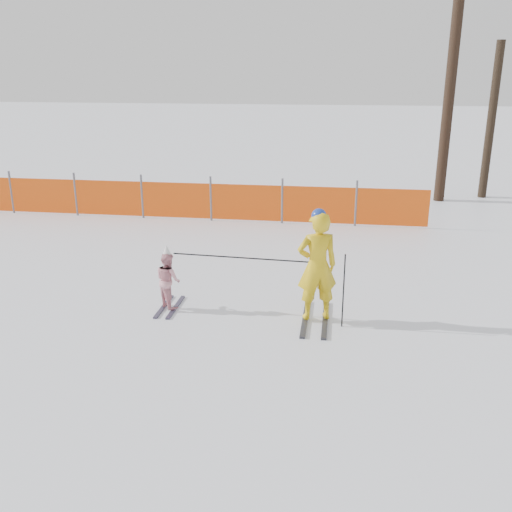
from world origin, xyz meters
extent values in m
plane|color=white|center=(0.00, 0.00, 0.00)|extent=(120.00, 120.00, 0.00)
cube|color=black|center=(0.90, 0.20, 0.02)|extent=(0.09, 1.53, 0.04)
cube|color=black|center=(1.24, 0.20, 0.02)|extent=(0.09, 1.53, 0.04)
imported|color=yellow|center=(1.07, 0.20, 0.97)|extent=(0.78, 0.63, 1.87)
sphere|color=navy|center=(1.07, 0.20, 1.83)|extent=(0.25, 0.25, 0.25)
cube|color=black|center=(-1.66, 0.34, 0.01)|extent=(0.09, 1.02, 0.03)
cube|color=black|center=(-1.44, 0.34, 0.01)|extent=(0.09, 1.02, 0.03)
imported|color=pink|center=(-1.55, 0.34, 0.53)|extent=(0.62, 0.61, 1.01)
cone|color=silver|center=(-1.55, 0.34, 1.07)|extent=(0.19, 0.19, 0.24)
cylinder|color=black|center=(1.52, 0.00, 0.63)|extent=(0.02, 0.02, 1.27)
cylinder|color=black|center=(-0.24, 0.27, 1.03)|extent=(2.37, 0.15, 0.02)
cylinder|color=#595960|center=(-8.16, 6.48, 0.62)|extent=(0.06, 0.06, 1.25)
cylinder|color=#595960|center=(-6.16, 6.48, 0.62)|extent=(0.06, 0.06, 1.25)
cylinder|color=#595960|center=(-4.16, 6.48, 0.62)|extent=(0.06, 0.06, 1.25)
cylinder|color=#595960|center=(-2.16, 6.48, 0.62)|extent=(0.06, 0.06, 1.25)
cylinder|color=#595960|center=(-0.16, 6.48, 0.62)|extent=(0.06, 0.06, 1.25)
cylinder|color=#595960|center=(1.84, 6.48, 0.62)|extent=(0.06, 0.06, 1.25)
cube|color=#F7530D|center=(-4.20, 6.48, 0.55)|extent=(15.93, 0.03, 1.00)
cylinder|color=black|center=(4.59, 10.07, 3.03)|extent=(0.33, 0.33, 6.06)
cylinder|color=black|center=(6.09, 10.80, 2.46)|extent=(0.27, 0.27, 4.92)
camera|label=1|loc=(1.37, -8.77, 4.10)|focal=40.00mm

